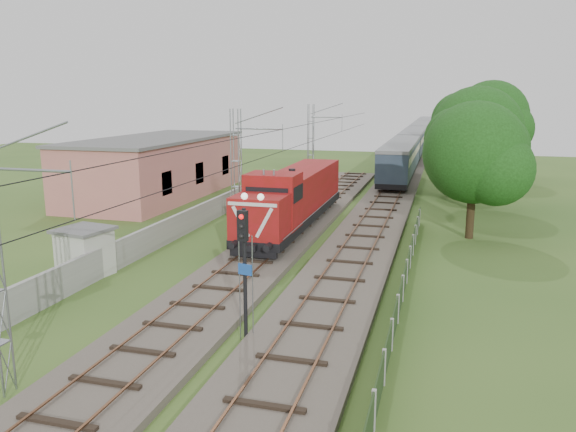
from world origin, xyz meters
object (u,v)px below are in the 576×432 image
(locomotive, at_px, (294,197))
(coach_rake, at_px, (417,136))
(signal_post, at_px, (244,252))
(relay_hut, at_px, (85,252))

(locomotive, distance_m, coach_rake, 58.57)
(coach_rake, bearing_deg, signal_post, -91.64)
(coach_rake, distance_m, relay_hut, 71.64)
(relay_hut, bearing_deg, coach_rake, 80.03)
(signal_post, bearing_deg, coach_rake, 88.36)
(signal_post, bearing_deg, locomotive, 99.29)
(coach_rake, xyz_separation_m, relay_hut, (-12.40, -70.55, -1.24))
(coach_rake, relative_size, relay_hut, 32.41)
(locomotive, height_order, coach_rake, locomotive)
(signal_post, xyz_separation_m, relay_hut, (-10.24, 5.16, -2.17))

